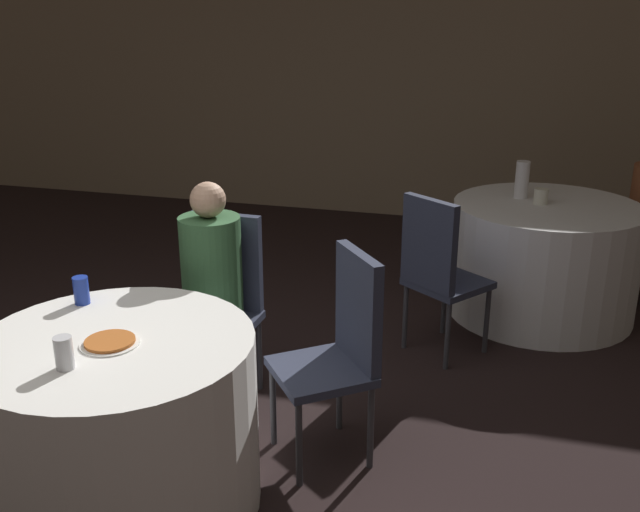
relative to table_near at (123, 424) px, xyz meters
The scene contains 13 objects.
ground_plane 0.40m from the table_near, 158.66° to the left, with size 16.00×16.00×0.00m, color black.
wall_back 4.72m from the table_near, 91.39° to the left, with size 16.00×0.06×2.80m.
table_near is the anchor object (origin of this frame).
table_far 3.01m from the table_near, 56.37° to the left, with size 1.21×1.21×0.75m.
chair_near_northeast 0.99m from the table_near, 38.11° to the left, with size 0.56×0.56×0.97m.
chair_near_north 0.99m from the table_near, 88.16° to the left, with size 0.41×0.42×0.97m.
chair_far_southwest 2.00m from the table_near, 57.85° to the left, with size 0.56×0.56×0.97m.
person_green_jacket 0.82m from the table_near, 88.16° to the left, with size 0.30×0.49×1.18m.
pizza_plate_near 0.39m from the table_near, 79.83° to the right, with size 0.23×0.23×0.02m.
soda_can_silver 0.50m from the table_near, 99.87° to the right, with size 0.07×0.07×0.12m.
soda_can_blue 0.61m from the table_near, 138.56° to the left, with size 0.07×0.07×0.12m.
bottle_far 3.07m from the table_near, 60.56° to the left, with size 0.09×0.09×0.25m.
cup_far 3.01m from the table_near, 57.25° to the left, with size 0.09×0.09×0.10m.
Camera 1 is at (1.55, -2.22, 1.98)m, focal length 40.00 mm.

